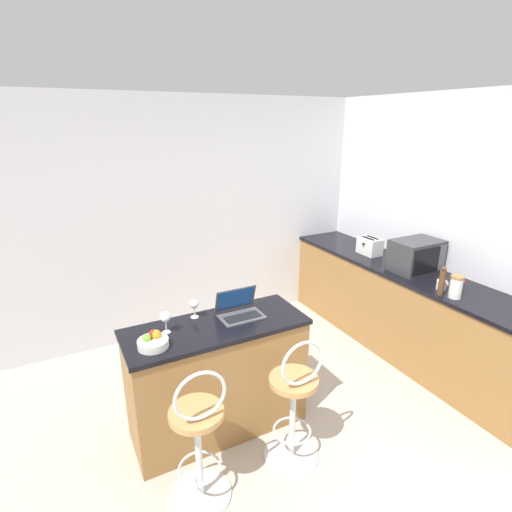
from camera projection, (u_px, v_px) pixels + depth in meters
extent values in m
plane|color=#ADA393|center=(333.00, 476.00, 2.76)|extent=(20.00, 20.00, 0.00)
cube|color=silver|center=(200.00, 218.00, 4.45)|extent=(12.00, 0.06, 2.60)
cube|color=olive|center=(218.00, 380.00, 3.07)|extent=(1.32, 0.50, 0.88)
cube|color=black|center=(216.00, 327.00, 2.93)|extent=(1.35, 0.53, 0.03)
cube|color=olive|center=(402.00, 311.00, 4.17)|extent=(0.59, 2.98, 0.88)
cube|color=black|center=(407.00, 271.00, 4.02)|extent=(0.62, 3.01, 0.03)
cylinder|color=silver|center=(201.00, 494.00, 2.62)|extent=(0.40, 0.40, 0.02)
cylinder|color=silver|center=(199.00, 456.00, 2.52)|extent=(0.04, 0.04, 0.63)
torus|color=silver|center=(200.00, 468.00, 2.55)|extent=(0.28, 0.28, 0.02)
cylinder|color=#B7844C|center=(196.00, 413.00, 2.41)|extent=(0.34, 0.34, 0.04)
torus|color=silver|center=(200.00, 396.00, 2.27)|extent=(0.32, 0.02, 0.32)
cylinder|color=silver|center=(291.00, 455.00, 2.93)|extent=(0.40, 0.40, 0.02)
cylinder|color=silver|center=(292.00, 419.00, 2.82)|extent=(0.04, 0.04, 0.63)
torus|color=silver|center=(292.00, 430.00, 2.86)|extent=(0.28, 0.28, 0.02)
cylinder|color=#B7844C|center=(294.00, 380.00, 2.72)|extent=(0.34, 0.34, 0.04)
torus|color=silver|center=(302.00, 363.00, 2.58)|extent=(0.32, 0.02, 0.32)
cube|color=#47474C|center=(242.00, 317.00, 3.03)|extent=(0.33, 0.21, 0.01)
cube|color=black|center=(243.00, 317.00, 3.01)|extent=(0.28, 0.11, 0.00)
cube|color=#47474C|center=(235.00, 299.00, 3.09)|extent=(0.33, 0.07, 0.19)
cube|color=#19478C|center=(236.00, 299.00, 3.08)|extent=(0.29, 0.05, 0.16)
cube|color=#2D2D30|center=(416.00, 255.00, 3.93)|extent=(0.48, 0.32, 0.31)
cube|color=black|center=(427.00, 261.00, 3.77)|extent=(0.33, 0.01, 0.25)
cube|color=#4C4C51|center=(442.00, 258.00, 3.87)|extent=(0.10, 0.01, 0.25)
cube|color=silver|center=(370.00, 246.00, 4.44)|extent=(0.17, 0.26, 0.19)
cube|color=black|center=(368.00, 238.00, 4.40)|extent=(0.04, 0.18, 0.00)
cube|color=black|center=(373.00, 237.00, 4.43)|extent=(0.04, 0.18, 0.00)
cube|color=black|center=(363.00, 244.00, 4.39)|extent=(0.02, 0.02, 0.02)
cylinder|color=silver|center=(167.00, 332.00, 2.81)|extent=(0.06, 0.06, 0.00)
cylinder|color=silver|center=(166.00, 326.00, 2.80)|extent=(0.01, 0.01, 0.09)
sphere|color=silver|center=(165.00, 317.00, 2.78)|extent=(0.08, 0.08, 0.08)
cylinder|color=silver|center=(456.00, 288.00, 3.34)|extent=(0.10, 0.10, 0.18)
cylinder|color=olive|center=(458.00, 277.00, 3.31)|extent=(0.11, 0.11, 0.02)
cylinder|color=red|center=(458.00, 283.00, 3.57)|extent=(0.08, 0.08, 0.09)
torus|color=red|center=(462.00, 281.00, 3.59)|extent=(0.01, 0.06, 0.06)
cylinder|color=#4C2D19|center=(442.00, 283.00, 3.39)|extent=(0.05, 0.05, 0.22)
sphere|color=#4C2D19|center=(444.00, 269.00, 3.35)|extent=(0.04, 0.04, 0.04)
cylinder|color=silver|center=(195.00, 317.00, 3.03)|extent=(0.06, 0.06, 0.00)
cylinder|color=silver|center=(194.00, 312.00, 3.02)|extent=(0.01, 0.01, 0.08)
sphere|color=silver|center=(194.00, 304.00, 3.00)|extent=(0.07, 0.07, 0.07)
cylinder|color=silver|center=(153.00, 343.00, 2.63)|extent=(0.20, 0.20, 0.05)
sphere|color=red|center=(154.00, 334.00, 2.65)|extent=(0.07, 0.07, 0.07)
sphere|color=orange|center=(156.00, 335.00, 2.64)|extent=(0.07, 0.07, 0.07)
sphere|color=#66B233|center=(147.00, 338.00, 2.61)|extent=(0.06, 0.06, 0.06)
cylinder|color=white|center=(441.00, 285.00, 3.52)|extent=(0.08, 0.08, 0.09)
torus|color=white|center=(445.00, 284.00, 3.54)|extent=(0.01, 0.06, 0.06)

